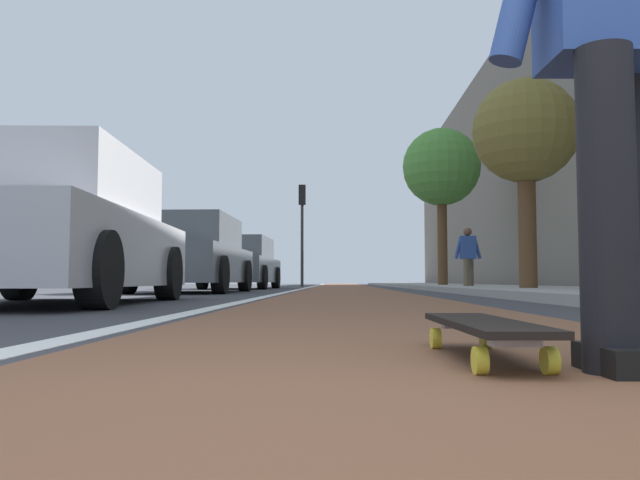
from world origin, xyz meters
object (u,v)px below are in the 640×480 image
(skateboard, at_px, (483,328))
(traffic_light, at_px, (302,216))
(skater_person, at_px, (617,23))
(parked_car_mid, at_px, (192,256))
(parked_car_far, at_px, (242,264))
(pedestrian_distant, at_px, (468,254))
(street_tree_far, at_px, (441,168))
(parked_car_near, at_px, (51,232))
(street_tree_mid, at_px, (525,134))

(skateboard, distance_m, traffic_light, 23.90)
(skater_person, height_order, parked_car_mid, skater_person)
(skater_person, height_order, parked_car_far, skater_person)
(pedestrian_distant, bearing_deg, street_tree_far, -2.30)
(skateboard, relative_size, parked_car_mid, 0.19)
(parked_car_near, height_order, parked_car_far, parked_car_far)
(skateboard, height_order, street_tree_mid, street_tree_mid)
(skateboard, xyz_separation_m, pedestrian_distant, (13.33, -2.67, 0.77))
(street_tree_mid, bearing_deg, skater_person, 164.93)
(street_tree_far, bearing_deg, skateboard, 171.05)
(parked_car_far, xyz_separation_m, street_tree_mid, (-7.37, -6.11, 2.09))
(street_tree_mid, distance_m, street_tree_far, 9.05)
(parked_car_far, relative_size, traffic_light, 1.11)
(parked_car_near, relative_size, parked_car_far, 0.91)
(skater_person, bearing_deg, street_tree_mid, -15.07)
(parked_car_near, bearing_deg, street_tree_mid, -51.34)
(parked_car_near, relative_size, street_tree_far, 0.82)
(skater_person, height_order, traffic_light, traffic_light)
(parked_car_far, bearing_deg, skateboard, -168.94)
(skateboard, xyz_separation_m, street_tree_mid, (9.22, -2.87, 2.71))
(skateboard, bearing_deg, street_tree_far, -8.95)
(parked_car_far, xyz_separation_m, pedestrian_distant, (-3.26, -5.91, 0.14))
(parked_car_far, height_order, pedestrian_distant, pedestrian_distant)
(traffic_light, bearing_deg, parked_car_far, 169.08)
(parked_car_mid, relative_size, traffic_light, 1.06)
(parked_car_near, xyz_separation_m, pedestrian_distant, (9.02, -5.94, 0.15))
(skateboard, height_order, parked_car_near, parked_car_near)
(parked_car_near, relative_size, traffic_light, 1.01)
(skater_person, xyz_separation_m, parked_car_far, (16.74, 3.59, -0.22))
(parked_car_far, bearing_deg, street_tree_mid, -140.35)
(parked_car_near, height_order, traffic_light, traffic_light)
(skater_person, height_order, pedestrian_distant, skater_person)
(traffic_light, height_order, street_tree_mid, traffic_light)
(skateboard, height_order, traffic_light, traffic_light)
(parked_car_far, bearing_deg, street_tree_far, -75.16)
(pedestrian_distant, bearing_deg, parked_car_mid, 114.58)
(street_tree_mid, bearing_deg, pedestrian_distant, 2.73)
(parked_car_mid, xyz_separation_m, parked_car_far, (6.00, -0.07, -0.01))
(street_tree_mid, bearing_deg, skateboard, 162.72)
(street_tree_mid, relative_size, pedestrian_distant, 2.52)
(skateboard, bearing_deg, parked_car_near, 37.14)
(pedestrian_distant, bearing_deg, parked_car_near, 146.64)
(parked_car_near, bearing_deg, street_tree_far, -23.81)
(skater_person, height_order, street_tree_far, street_tree_far)
(parked_car_near, distance_m, traffic_light, 19.52)
(skater_person, xyz_separation_m, traffic_light, (23.82, 2.22, 1.92))
(skateboard, bearing_deg, skater_person, -113.36)
(street_tree_mid, height_order, pedestrian_distant, street_tree_mid)
(parked_car_near, distance_m, pedestrian_distant, 10.80)
(skateboard, relative_size, parked_car_near, 0.20)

